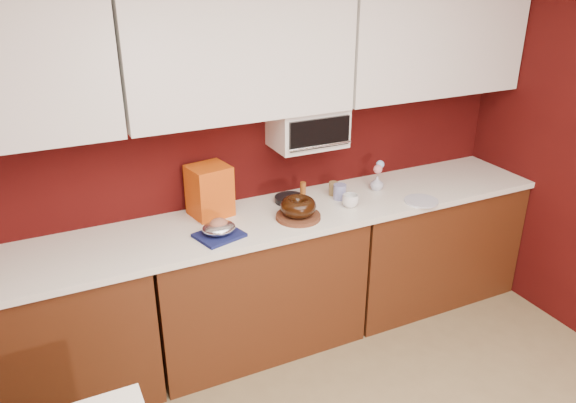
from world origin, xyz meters
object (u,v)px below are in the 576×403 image
(foil_ham_nest, at_px, (219,228))
(bundt_cake, at_px, (298,206))
(coffee_mug, at_px, (350,200))
(flower_vase, at_px, (377,182))
(pandoro_box, at_px, (210,191))
(blue_jar, at_px, (340,192))
(toaster_oven, at_px, (307,127))

(foil_ham_nest, bearing_deg, bundt_cake, 2.17)
(coffee_mug, xyz_separation_m, flower_vase, (0.31, 0.16, 0.00))
(foil_ham_nest, bearing_deg, coffee_mug, 1.91)
(bundt_cake, relative_size, coffee_mug, 2.17)
(pandoro_box, relative_size, blue_jar, 3.17)
(blue_jar, bearing_deg, toaster_oven, 144.28)
(blue_jar, height_order, flower_vase, flower_vase)
(bundt_cake, height_order, coffee_mug, bundt_cake)
(foil_ham_nest, bearing_deg, blue_jar, 10.72)
(foil_ham_nest, distance_m, coffee_mug, 0.88)
(toaster_oven, relative_size, foil_ham_nest, 2.36)
(toaster_oven, xyz_separation_m, blue_jar, (0.18, -0.13, -0.43))
(toaster_oven, xyz_separation_m, bundt_cake, (-0.20, -0.27, -0.40))
(coffee_mug, distance_m, flower_vase, 0.35)
(bundt_cake, xyz_separation_m, flower_vase, (0.68, 0.17, -0.03))
(foil_ham_nest, height_order, pandoro_box, pandoro_box)
(foil_ham_nest, bearing_deg, toaster_oven, 22.60)
(flower_vase, bearing_deg, blue_jar, -175.45)
(bundt_cake, height_order, pandoro_box, pandoro_box)
(bundt_cake, height_order, flower_vase, bundt_cake)
(foil_ham_nest, distance_m, blue_jar, 0.90)
(bundt_cake, bearing_deg, pandoro_box, 148.01)
(toaster_oven, distance_m, flower_vase, 0.65)
(toaster_oven, relative_size, pandoro_box, 1.44)
(flower_vase, bearing_deg, bundt_cake, -165.77)
(toaster_oven, relative_size, coffee_mug, 4.54)
(toaster_oven, bearing_deg, pandoro_box, 179.17)
(coffee_mug, bearing_deg, flower_vase, 27.75)
(foil_ham_nest, height_order, blue_jar, blue_jar)
(foil_ham_nest, bearing_deg, flower_vase, 9.16)
(toaster_oven, bearing_deg, foil_ham_nest, -157.40)
(foil_ham_nest, height_order, coffee_mug, coffee_mug)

